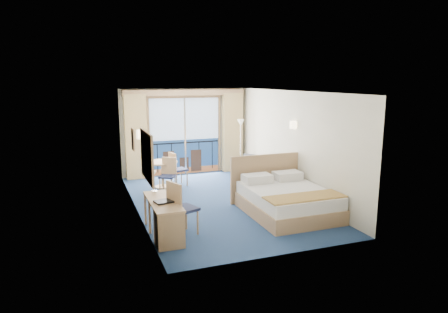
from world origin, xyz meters
The scene contains 22 objects.
floor centered at (0.00, 0.00, 0.00)m, with size 6.50×6.50×0.00m, color navy.
room_walls centered at (0.00, 0.00, 1.78)m, with size 4.04×6.54×2.72m.
balcony_door centered at (-0.01, 3.22, 1.14)m, with size 2.36×0.03×2.52m.
curtain_left centered at (-1.55, 3.07, 1.28)m, with size 0.65×0.22×2.55m, color #D8BE77.
curtain_right centered at (1.55, 3.07, 1.28)m, with size 0.65×0.22×2.55m, color #D8BE77.
pelmet centered at (0.00, 3.10, 2.58)m, with size 3.80×0.25×0.18m, color tan.
mirror centered at (-1.97, -1.50, 1.55)m, with size 0.05×1.25×0.95m.
wall_print centered at (-1.97, 0.45, 1.60)m, with size 0.04×0.42×0.52m.
sconce_left centered at (-1.94, -0.60, 1.85)m, with size 0.18×0.18×0.18m, color beige.
sconce_right centered at (1.94, -0.15, 1.85)m, with size 0.18×0.18×0.18m, color beige.
bed centered at (1.13, -1.34, 0.33)m, with size 1.87×2.22×1.17m.
nightstand centered at (1.77, 0.29, 0.28)m, with size 0.42×0.40×0.55m, color #A28255.
phone centered at (1.77, 0.31, 0.60)m, with size 0.20×0.15×0.09m, color white.
armchair centered at (1.65, 1.92, 0.35)m, with size 0.76×0.78×0.71m, color #40464D.
floor_lamp centered at (1.62, 2.54, 1.32)m, with size 0.24×0.24×1.75m.
desk centered at (-1.73, -2.09, 0.39)m, with size 0.52×1.51×0.71m.
desk_chair centered at (-1.43, -1.80, 0.61)m, with size 0.61×0.61×1.08m.
folder centered at (-1.73, -1.81, 0.72)m, with size 0.35×0.26×0.03m, color black.
desk_lamp centered at (-1.78, -1.09, 1.03)m, with size 0.12×0.12×0.43m.
round_table centered at (-1.03, 1.80, 0.56)m, with size 0.82×0.82×0.74m.
table_chair_a centered at (-0.64, 1.80, 0.55)m, with size 0.52×0.51×0.97m.
table_chair_b centered at (-0.98, 1.29, 0.52)m, with size 0.55×0.55×0.93m.
Camera 1 is at (-3.15, -8.96, 2.99)m, focal length 32.00 mm.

